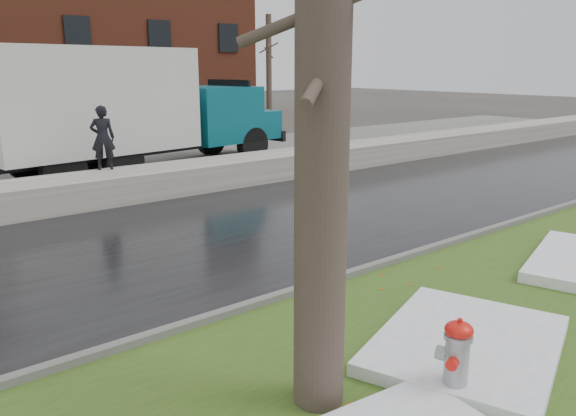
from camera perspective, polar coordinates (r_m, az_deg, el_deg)
ground at (r=8.42m, az=8.77°, el=-9.80°), size 120.00×120.00×0.00m
verge at (r=7.71m, az=15.76°, el=-12.39°), size 60.00×4.50×0.04m
road at (r=11.72m, az=-7.57°, el=-2.71°), size 60.00×7.00×0.03m
parking_lot at (r=19.33m, az=-20.78°, el=3.21°), size 60.00×9.00×0.03m
curb at (r=9.04m, az=4.10°, el=-7.46°), size 60.00×0.15×0.14m
snowbank at (r=15.28m, az=-15.82°, el=2.26°), size 60.00×1.60×0.75m
brick_building at (r=36.02m, az=-27.21°, el=15.27°), size 26.00×12.00×10.00m
bg_tree_right at (r=36.35m, az=-1.96°, el=14.12°), size 1.40×1.62×6.50m
fire_hydrant at (r=6.22m, az=16.73°, el=-14.15°), size 0.44×0.41×0.89m
tree at (r=5.17m, az=3.56°, el=12.73°), size 1.14×1.33×6.42m
box_truck at (r=18.77m, az=-16.16°, el=9.68°), size 12.00×4.06×3.96m
worker at (r=15.51m, az=-18.31°, el=6.80°), size 0.71×0.59×1.68m
snow_patch_near at (r=7.36m, az=17.74°, el=-13.02°), size 3.13×2.78×0.16m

